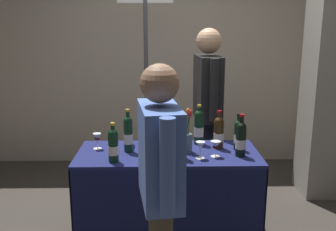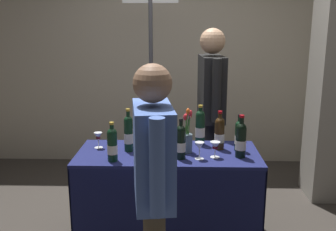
{
  "view_description": "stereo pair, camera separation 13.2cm",
  "coord_description": "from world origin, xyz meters",
  "px_view_note": "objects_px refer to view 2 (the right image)",
  "views": [
    {
      "loc": [
        -0.05,
        -2.93,
        1.78
      ],
      "look_at": [
        0.0,
        0.0,
        1.08
      ],
      "focal_mm": 41.53,
      "sensor_mm": 36.0,
      "label": 1
    },
    {
      "loc": [
        0.08,
        -2.93,
        1.78
      ],
      "look_at": [
        0.0,
        0.0,
        1.08
      ],
      "focal_mm": 41.53,
      "sensor_mm": 36.0,
      "label": 2
    }
  ],
  "objects_px": {
    "vendor_presenter": "(211,100)",
    "display_bottle_0": "(200,127)",
    "flower_vase": "(187,137)",
    "taster_foreground_right": "(153,173)",
    "featured_wine_bottle": "(112,144)",
    "tasting_table": "(168,182)",
    "wine_glass_near_vendor": "(98,137)",
    "wine_glass_mid": "(215,146)",
    "wine_glass_near_taster": "(200,147)",
    "booth_signpost": "(151,67)"
  },
  "relations": [
    {
      "from": "display_bottle_0",
      "to": "vendor_presenter",
      "type": "bearing_deg",
      "value": 75.79
    },
    {
      "from": "wine_glass_mid",
      "to": "wine_glass_near_taster",
      "type": "xyz_separation_m",
      "value": [
        -0.12,
        -0.04,
        0.01
      ]
    },
    {
      "from": "tasting_table",
      "to": "wine_glass_mid",
      "type": "relative_size",
      "value": 11.65
    },
    {
      "from": "tasting_table",
      "to": "wine_glass_near_taster",
      "type": "distance_m",
      "value": 0.45
    },
    {
      "from": "wine_glass_mid",
      "to": "display_bottle_0",
      "type": "bearing_deg",
      "value": 106.48
    },
    {
      "from": "taster_foreground_right",
      "to": "booth_signpost",
      "type": "height_order",
      "value": "booth_signpost"
    },
    {
      "from": "flower_vase",
      "to": "taster_foreground_right",
      "type": "bearing_deg",
      "value": -103.62
    },
    {
      "from": "wine_glass_near_vendor",
      "to": "taster_foreground_right",
      "type": "xyz_separation_m",
      "value": [
        0.51,
        -0.96,
        0.07
      ]
    },
    {
      "from": "featured_wine_bottle",
      "to": "flower_vase",
      "type": "height_order",
      "value": "flower_vase"
    },
    {
      "from": "wine_glass_near_vendor",
      "to": "taster_foreground_right",
      "type": "height_order",
      "value": "taster_foreground_right"
    },
    {
      "from": "featured_wine_bottle",
      "to": "display_bottle_0",
      "type": "distance_m",
      "value": 0.79
    },
    {
      "from": "wine_glass_near_vendor",
      "to": "wine_glass_mid",
      "type": "height_order",
      "value": "wine_glass_near_vendor"
    },
    {
      "from": "wine_glass_mid",
      "to": "vendor_presenter",
      "type": "bearing_deg",
      "value": 87.77
    },
    {
      "from": "featured_wine_bottle",
      "to": "wine_glass_near_vendor",
      "type": "bearing_deg",
      "value": 118.78
    },
    {
      "from": "featured_wine_bottle",
      "to": "wine_glass_mid",
      "type": "relative_size",
      "value": 2.41
    },
    {
      "from": "tasting_table",
      "to": "wine_glass_mid",
      "type": "height_order",
      "value": "wine_glass_mid"
    },
    {
      "from": "featured_wine_bottle",
      "to": "booth_signpost",
      "type": "distance_m",
      "value": 1.45
    },
    {
      "from": "wine_glass_mid",
      "to": "booth_signpost",
      "type": "xyz_separation_m",
      "value": [
        -0.57,
        1.27,
        0.46
      ]
    },
    {
      "from": "flower_vase",
      "to": "display_bottle_0",
      "type": "bearing_deg",
      "value": 61.34
    },
    {
      "from": "wine_glass_near_taster",
      "to": "booth_signpost",
      "type": "relative_size",
      "value": 0.06
    },
    {
      "from": "wine_glass_near_vendor",
      "to": "booth_signpost",
      "type": "bearing_deg",
      "value": 71.08
    },
    {
      "from": "featured_wine_bottle",
      "to": "display_bottle_0",
      "type": "relative_size",
      "value": 0.88
    },
    {
      "from": "display_bottle_0",
      "to": "booth_signpost",
      "type": "relative_size",
      "value": 0.16
    },
    {
      "from": "display_bottle_0",
      "to": "taster_foreground_right",
      "type": "distance_m",
      "value": 1.13
    },
    {
      "from": "wine_glass_mid",
      "to": "tasting_table",
      "type": "bearing_deg",
      "value": 162.91
    },
    {
      "from": "flower_vase",
      "to": "taster_foreground_right",
      "type": "xyz_separation_m",
      "value": [
        -0.21,
        -0.87,
        0.04
      ]
    },
    {
      "from": "display_bottle_0",
      "to": "taster_foreground_right",
      "type": "bearing_deg",
      "value": -106.81
    },
    {
      "from": "flower_vase",
      "to": "vendor_presenter",
      "type": "bearing_deg",
      "value": 71.28
    },
    {
      "from": "tasting_table",
      "to": "booth_signpost",
      "type": "xyz_separation_m",
      "value": [
        -0.21,
        1.16,
        0.8
      ]
    },
    {
      "from": "tasting_table",
      "to": "flower_vase",
      "type": "bearing_deg",
      "value": 2.17
    },
    {
      "from": "taster_foreground_right",
      "to": "wine_glass_mid",
      "type": "bearing_deg",
      "value": -37.32
    },
    {
      "from": "vendor_presenter",
      "to": "display_bottle_0",
      "type": "bearing_deg",
      "value": -18.54
    },
    {
      "from": "tasting_table",
      "to": "flower_vase",
      "type": "xyz_separation_m",
      "value": [
        0.15,
        0.01,
        0.38
      ]
    },
    {
      "from": "vendor_presenter",
      "to": "flower_vase",
      "type": "bearing_deg",
      "value": -23.05
    },
    {
      "from": "wine_glass_mid",
      "to": "taster_foreground_right",
      "type": "height_order",
      "value": "taster_foreground_right"
    },
    {
      "from": "wine_glass_near_vendor",
      "to": "wine_glass_near_taster",
      "type": "xyz_separation_m",
      "value": [
        0.81,
        -0.25,
        0.0
      ]
    },
    {
      "from": "featured_wine_bottle",
      "to": "wine_glass_near_vendor",
      "type": "xyz_separation_m",
      "value": [
        -0.17,
        0.31,
        -0.03
      ]
    },
    {
      "from": "tasting_table",
      "to": "booth_signpost",
      "type": "bearing_deg",
      "value": 100.26
    },
    {
      "from": "tasting_table",
      "to": "wine_glass_mid",
      "type": "bearing_deg",
      "value": -17.09
    },
    {
      "from": "featured_wine_bottle",
      "to": "wine_glass_mid",
      "type": "xyz_separation_m",
      "value": [
        0.77,
        0.1,
        -0.04
      ]
    },
    {
      "from": "display_bottle_0",
      "to": "wine_glass_mid",
      "type": "height_order",
      "value": "display_bottle_0"
    },
    {
      "from": "tasting_table",
      "to": "wine_glass_near_vendor",
      "type": "bearing_deg",
      "value": 170.4
    },
    {
      "from": "wine_glass_mid",
      "to": "taster_foreground_right",
      "type": "relative_size",
      "value": 0.08
    },
    {
      "from": "wine_glass_near_taster",
      "to": "flower_vase",
      "type": "bearing_deg",
      "value": 120.51
    },
    {
      "from": "wine_glass_near_vendor",
      "to": "vendor_presenter",
      "type": "relative_size",
      "value": 0.08
    },
    {
      "from": "wine_glass_near_vendor",
      "to": "booth_signpost",
      "type": "distance_m",
      "value": 1.21
    },
    {
      "from": "featured_wine_bottle",
      "to": "wine_glass_near_taster",
      "type": "height_order",
      "value": "featured_wine_bottle"
    },
    {
      "from": "wine_glass_near_vendor",
      "to": "wine_glass_mid",
      "type": "distance_m",
      "value": 0.96
    },
    {
      "from": "featured_wine_bottle",
      "to": "taster_foreground_right",
      "type": "height_order",
      "value": "taster_foreground_right"
    },
    {
      "from": "display_bottle_0",
      "to": "wine_glass_mid",
      "type": "distance_m",
      "value": 0.35
    }
  ]
}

